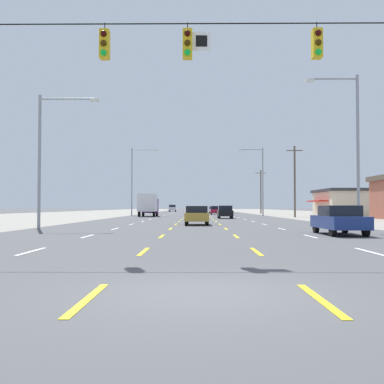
{
  "coord_description": "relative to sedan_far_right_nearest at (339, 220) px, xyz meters",
  "views": [
    {
      "loc": [
        -0.1,
        -7.6,
        1.4
      ],
      "look_at": [
        -0.66,
        49.96,
        3.21
      ],
      "focal_mm": 43.89,
      "sensor_mm": 36.0,
      "label": 1
    }
  ],
  "objects": [
    {
      "name": "ground_plane",
      "position": [
        -7.04,
        50.07,
        -0.76
      ],
      "size": [
        572.0,
        572.0,
        0.0
      ],
      "primitive_type": "plane",
      "color": "#4C4C4F"
    },
    {
      "name": "lot_apron_left",
      "position": [
        -31.79,
        50.07,
        -0.75
      ],
      "size": [
        28.0,
        440.0,
        0.01
      ],
      "primitive_type": "cube",
      "color": "gray",
      "rests_on": "ground"
    },
    {
      "name": "lot_apron_right",
      "position": [
        17.71,
        50.07,
        -0.75
      ],
      "size": [
        28.0,
        440.0,
        0.01
      ],
      "primitive_type": "cube",
      "color": "gray",
      "rests_on": "ground"
    },
    {
      "name": "lane_markings",
      "position": [
        -7.04,
        88.57,
        -0.75
      ],
      "size": [
        10.64,
        227.6,
        0.01
      ],
      "color": "white",
      "rests_on": "ground"
    },
    {
      "name": "signal_span_wire",
      "position": [
        -7.06,
        -8.8,
        4.27
      ],
      "size": [
        26.81,
        0.52,
        8.54
      ],
      "color": "brown",
      "rests_on": "ground"
    },
    {
      "name": "sedan_far_right_nearest",
      "position": [
        0.0,
        0.0,
        0.0
      ],
      "size": [
        1.8,
        4.5,
        1.46
      ],
      "color": "navy",
      "rests_on": "ground"
    },
    {
      "name": "sedan_center_turn_near",
      "position": [
        -7.13,
        12.59,
        0.0
      ],
      "size": [
        1.8,
        4.5,
        1.46
      ],
      "color": "#B28C33",
      "rests_on": "ground"
    },
    {
      "name": "hatchback_inner_right_mid",
      "position": [
        -3.74,
        32.41,
        0.03
      ],
      "size": [
        1.72,
        3.9,
        1.54
      ],
      "color": "black",
      "rests_on": "ground"
    },
    {
      "name": "box_truck_far_left_midfar",
      "position": [
        -14.12,
        44.05,
        1.08
      ],
      "size": [
        2.4,
        7.2,
        3.23
      ],
      "color": "#4C196B",
      "rests_on": "ground"
    },
    {
      "name": "hatchback_inner_right_far",
      "position": [
        -3.78,
        60.89,
        0.03
      ],
      "size": [
        1.72,
        3.9,
        1.54
      ],
      "color": "maroon",
      "rests_on": "ground"
    },
    {
      "name": "sedan_inner_right_farther",
      "position": [
        -3.6,
        78.02,
        0.0
      ],
      "size": [
        1.8,
        4.5,
        1.46
      ],
      "color": "white",
      "rests_on": "ground"
    },
    {
      "name": "sedan_far_right_farthest",
      "position": [
        0.19,
        108.46,
        0.0
      ],
      "size": [
        1.8,
        4.5,
        1.46
      ],
      "color": "white",
      "rests_on": "ground"
    },
    {
      "name": "suv_far_left_distant_a",
      "position": [
        -14.03,
        110.5,
        0.27
      ],
      "size": [
        1.98,
        4.9,
        1.98
      ],
      "color": "silver",
      "rests_on": "ground"
    },
    {
      "name": "storefront_right_row_2",
      "position": [
        17.03,
        50.58,
        1.35
      ],
      "size": [
        10.63,
        12.23,
        4.16
      ],
      "color": "beige",
      "rests_on": "ground"
    },
    {
      "name": "streetlight_left_row_0",
      "position": [
        -16.77,
        6.21,
        4.24
      ],
      "size": [
        3.87,
        0.26,
        8.56
      ],
      "color": "gray",
      "rests_on": "ground"
    },
    {
      "name": "streetlight_right_row_0",
      "position": [
        2.81,
        6.21,
        4.83
      ],
      "size": [
        3.39,
        0.26,
        9.81
      ],
      "color": "gray",
      "rests_on": "ground"
    },
    {
      "name": "streetlight_left_row_1",
      "position": [
        -16.81,
        48.9,
        5.28
      ],
      "size": [
        4.08,
        0.26,
        10.52
      ],
      "color": "gray",
      "rests_on": "ground"
    },
    {
      "name": "streetlight_right_row_1",
      "position": [
        2.76,
        48.9,
        5.26
      ],
      "size": [
        3.89,
        0.26,
        10.53
      ],
      "color": "gray",
      "rests_on": "ground"
    },
    {
      "name": "utility_pole_right_row_1",
      "position": [
        6.01,
        39.22,
        4.21
      ],
      "size": [
        2.2,
        0.26,
        9.55
      ],
      "color": "brown",
      "rests_on": "ground"
    },
    {
      "name": "utility_pole_right_row_2",
      "position": [
        6.13,
        73.15,
        3.92
      ],
      "size": [
        2.2,
        0.26,
        8.97
      ],
      "color": "brown",
      "rests_on": "ground"
    }
  ]
}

